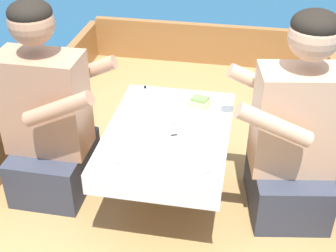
% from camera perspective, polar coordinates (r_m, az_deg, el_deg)
% --- Properties ---
extents(ground_plane, '(60.00, 60.00, 0.00)m').
position_cam_1_polar(ground_plane, '(2.64, -0.39, -14.62)').
color(ground_plane, navy).
extents(boat_deck, '(1.93, 3.55, 0.30)m').
position_cam_1_polar(boat_deck, '(2.53, -0.40, -12.31)').
color(boat_deck, '#A87F4C').
rests_on(boat_deck, ground_plane).
extents(bow_coaming, '(1.81, 0.06, 0.32)m').
position_cam_1_polar(bow_coaming, '(3.81, 4.62, 9.96)').
color(bow_coaming, '#936033').
rests_on(bow_coaming, boat_deck).
extents(cockpit_table, '(0.59, 0.82, 0.41)m').
position_cam_1_polar(cockpit_table, '(2.27, -0.00, -1.37)').
color(cockpit_table, '#B2B2B7').
rests_on(cockpit_table, boat_deck).
extents(person_port, '(0.52, 0.44, 1.02)m').
position_cam_1_polar(person_port, '(2.38, -14.37, 0.63)').
color(person_port, '#333847').
rests_on(person_port, boat_deck).
extents(person_starboard, '(0.57, 0.51, 1.03)m').
position_cam_1_polar(person_starboard, '(2.25, 15.18, -1.34)').
color(person_starboard, '#333847').
rests_on(person_starboard, boat_deck).
extents(plate_sandwich, '(0.22, 0.22, 0.01)m').
position_cam_1_polar(plate_sandwich, '(2.43, 3.87, 2.37)').
color(plate_sandwich, white).
rests_on(plate_sandwich, cockpit_table).
extents(plate_bread, '(0.16, 0.16, 0.01)m').
position_cam_1_polar(plate_bread, '(2.42, -1.82, 2.33)').
color(plate_bread, white).
rests_on(plate_bread, cockpit_table).
extents(sandwich, '(0.12, 0.10, 0.05)m').
position_cam_1_polar(sandwich, '(2.41, 3.89, 2.93)').
color(sandwich, '#E0BC7F').
rests_on(sandwich, plate_sandwich).
extents(bowl_port_near, '(0.14, 0.14, 0.04)m').
position_cam_1_polar(bowl_port_near, '(2.14, 4.44, -1.73)').
color(bowl_port_near, white).
rests_on(bowl_port_near, cockpit_table).
extents(bowl_starboard_near, '(0.11, 0.11, 0.04)m').
position_cam_1_polar(bowl_starboard_near, '(2.03, 2.39, -3.81)').
color(bowl_starboard_near, white).
rests_on(bowl_starboard_near, cockpit_table).
extents(coffee_cup_port, '(0.09, 0.06, 0.06)m').
position_cam_1_polar(coffee_cup_port, '(2.13, -4.71, -1.60)').
color(coffee_cup_port, white).
rests_on(coffee_cup_port, cockpit_table).
extents(coffee_cup_starboard, '(0.10, 0.07, 0.05)m').
position_cam_1_polar(coffee_cup_starboard, '(2.27, -0.16, 0.76)').
color(coffee_cup_starboard, white).
rests_on(coffee_cup_starboard, cockpit_table).
extents(coffee_cup_center, '(0.09, 0.06, 0.07)m').
position_cam_1_polar(coffee_cup_center, '(2.02, -7.48, -3.85)').
color(coffee_cup_center, white).
rests_on(coffee_cup_center, cockpit_table).
extents(tin_can, '(0.07, 0.07, 0.05)m').
position_cam_1_polar(tin_can, '(1.94, 4.41, -5.74)').
color(tin_can, silver).
rests_on(tin_can, cockpit_table).
extents(utensil_spoon_starboard, '(0.17, 0.07, 0.01)m').
position_cam_1_polar(utensil_spoon_starboard, '(2.06, -4.58, -3.89)').
color(utensil_spoon_starboard, silver).
rests_on(utensil_spoon_starboard, cockpit_table).
extents(utensil_fork_starboard, '(0.17, 0.07, 0.00)m').
position_cam_1_polar(utensil_fork_starboard, '(2.19, -0.55, -1.25)').
color(utensil_fork_starboard, silver).
rests_on(utensil_fork_starboard, cockpit_table).
extents(utensil_knife_port, '(0.16, 0.07, 0.00)m').
position_cam_1_polar(utensil_knife_port, '(2.27, 2.38, -0.03)').
color(utensil_knife_port, silver).
rests_on(utensil_knife_port, cockpit_table).
extents(utensil_fork_port, '(0.07, 0.17, 0.00)m').
position_cam_1_polar(utensil_fork_port, '(2.56, -2.69, 4.17)').
color(utensil_fork_port, silver).
rests_on(utensil_fork_port, cockpit_table).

